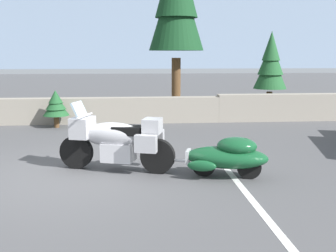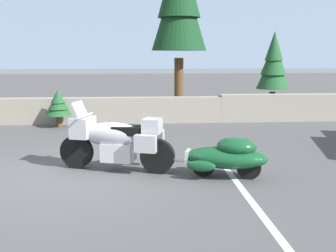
{
  "view_description": "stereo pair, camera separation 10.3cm",
  "coord_description": "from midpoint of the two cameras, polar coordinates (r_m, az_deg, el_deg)",
  "views": [
    {
      "loc": [
        1.22,
        -7.41,
        2.24
      ],
      "look_at": [
        1.87,
        0.34,
        0.85
      ],
      "focal_mm": 43.18,
      "sensor_mm": 36.0,
      "label": 1
    },
    {
      "loc": [
        1.32,
        -7.42,
        2.24
      ],
      "look_at": [
        1.87,
        0.34,
        0.85
      ],
      "focal_mm": 43.18,
      "sensor_mm": 36.0,
      "label": 2
    }
  ],
  "objects": [
    {
      "name": "touring_motorcycle",
      "position": [
        7.83,
        -7.04,
        -1.86
      ],
      "size": [
        2.25,
        1.13,
        1.33
      ],
      "color": "black",
      "rests_on": "ground"
    },
    {
      "name": "parking_stripe_marker",
      "position": [
        6.56,
        11.87,
        -10.01
      ],
      "size": [
        0.12,
        3.6,
        0.01
      ],
      "primitive_type": "cube",
      "color": "silver",
      "rests_on": "ground"
    },
    {
      "name": "car_shaped_trailer",
      "position": [
        7.46,
        8.69,
        -4.18
      ],
      "size": [
        2.21,
        1.11,
        0.76
      ],
      "color": "black",
      "rests_on": "ground"
    },
    {
      "name": "ground_plane",
      "position": [
        7.85,
        -13.25,
        -6.72
      ],
      "size": [
        80.0,
        80.0,
        0.0
      ],
      "primitive_type": "plane",
      "color": "#4C4C4F"
    },
    {
      "name": "pine_sapling_near",
      "position": [
        12.86,
        -15.02,
        3.01
      ],
      "size": [
        0.8,
        0.8,
        1.16
      ],
      "color": "brown",
      "rests_on": "ground"
    },
    {
      "name": "distant_ridgeline",
      "position": [
        103.41,
        -4.86,
        13.27
      ],
      "size": [
        240.0,
        80.0,
        16.0
      ],
      "primitive_type": "cube",
      "color": "#7F93AD",
      "rests_on": "ground"
    },
    {
      "name": "pine_tree_secondary",
      "position": [
        15.2,
        14.87,
        8.55
      ],
      "size": [
        1.19,
        1.19,
        3.06
      ],
      "color": "brown",
      "rests_on": "ground"
    },
    {
      "name": "stone_guard_wall",
      "position": [
        13.42,
        -9.47,
        2.32
      ],
      "size": [
        24.0,
        0.52,
        0.94
      ],
      "color": "gray",
      "rests_on": "ground"
    }
  ]
}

